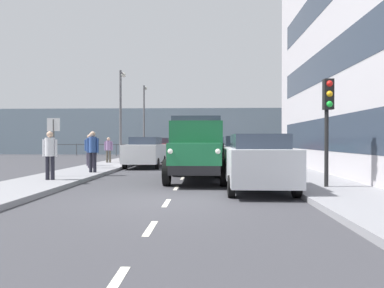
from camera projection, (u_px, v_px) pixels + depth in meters
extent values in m
plane|color=#38383D|center=(186.00, 172.00, 17.66)|extent=(80.00, 80.00, 0.00)
cube|color=gray|center=(284.00, 171.00, 17.47)|extent=(2.51, 37.13, 0.15)
cube|color=gray|center=(91.00, 170.00, 17.86)|extent=(2.51, 37.13, 0.15)
cube|color=silver|center=(114.00, 285.00, 3.84)|extent=(0.12, 1.10, 0.01)
cube|color=silver|center=(150.00, 228.00, 6.32)|extent=(0.12, 1.10, 0.01)
cube|color=silver|center=(167.00, 203.00, 8.86)|extent=(0.12, 1.10, 0.01)
cube|color=silver|center=(176.00, 188.00, 11.69)|extent=(0.12, 1.10, 0.01)
cube|color=silver|center=(182.00, 178.00, 14.62)|extent=(0.12, 1.10, 0.01)
cube|color=silver|center=(186.00, 173.00, 17.17)|extent=(0.12, 1.10, 0.01)
cube|color=silver|center=(189.00, 168.00, 19.92)|extent=(0.12, 1.10, 0.01)
cube|color=silver|center=(191.00, 165.00, 22.71)|extent=(0.12, 1.10, 0.01)
cube|color=silver|center=(193.00, 162.00, 25.52)|extent=(0.12, 1.10, 0.01)
cube|color=silver|center=(194.00, 160.00, 27.86)|extent=(0.12, 1.10, 0.01)
cube|color=silver|center=(195.00, 159.00, 30.19)|extent=(0.12, 1.10, 0.01)
cube|color=silver|center=(196.00, 157.00, 32.88)|extent=(0.12, 1.10, 0.01)
cube|color=#2D3847|center=(347.00, 133.00, 12.95)|extent=(0.08, 18.98, 1.40)
cube|color=#2D3847|center=(347.00, 49.00, 12.92)|extent=(0.08, 18.98, 1.40)
cube|color=gray|center=(198.00, 131.00, 39.18)|extent=(80.00, 0.80, 5.00)
cylinder|color=#4C5156|center=(341.00, 150.00, 35.04)|extent=(0.08, 0.08, 1.20)
cylinder|color=#4C5156|center=(320.00, 150.00, 35.12)|extent=(0.08, 0.08, 1.20)
cylinder|color=#4C5156|center=(299.00, 150.00, 35.20)|extent=(0.08, 0.08, 1.20)
cylinder|color=#4C5156|center=(279.00, 150.00, 35.28)|extent=(0.08, 0.08, 1.20)
cylinder|color=#4C5156|center=(258.00, 150.00, 35.36)|extent=(0.08, 0.08, 1.20)
cylinder|color=#4C5156|center=(237.00, 150.00, 35.44)|extent=(0.08, 0.08, 1.20)
cylinder|color=#4C5156|center=(217.00, 150.00, 35.53)|extent=(0.08, 0.08, 1.20)
cylinder|color=#4C5156|center=(197.00, 150.00, 35.61)|extent=(0.08, 0.08, 1.20)
cylinder|color=#4C5156|center=(176.00, 150.00, 35.69)|extent=(0.08, 0.08, 1.20)
cylinder|color=#4C5156|center=(156.00, 150.00, 35.77)|extent=(0.08, 0.08, 1.20)
cylinder|color=#4C5156|center=(136.00, 150.00, 35.85)|extent=(0.08, 0.08, 1.20)
cylinder|color=#4C5156|center=(116.00, 150.00, 35.93)|extent=(0.08, 0.08, 1.20)
cylinder|color=#4C5156|center=(96.00, 150.00, 36.01)|extent=(0.08, 0.08, 1.20)
cylinder|color=#4C5156|center=(77.00, 150.00, 36.09)|extent=(0.08, 0.08, 1.20)
cylinder|color=#4C5156|center=(57.00, 150.00, 36.17)|extent=(0.08, 0.08, 1.20)
cube|color=#4C5156|center=(197.00, 145.00, 35.60)|extent=(28.00, 0.08, 0.08)
cube|color=black|center=(197.00, 165.00, 13.94)|extent=(1.64, 5.60, 0.30)
cube|color=#196038|center=(195.00, 153.00, 12.08)|extent=(1.72, 1.90, 0.70)
cube|color=silver|center=(194.00, 156.00, 11.19)|extent=(1.16, 0.08, 0.56)
sphere|color=white|center=(218.00, 151.00, 11.16)|extent=(0.20, 0.20, 0.20)
sphere|color=white|center=(170.00, 151.00, 11.22)|extent=(0.20, 0.20, 0.20)
cube|color=#196038|center=(196.00, 137.00, 13.59)|extent=(1.93, 1.34, 1.15)
cube|color=#2D3847|center=(196.00, 124.00, 13.58)|extent=(1.79, 1.23, 0.56)
cube|color=#2D2319|center=(197.00, 157.00, 15.28)|extent=(2.10, 2.80, 0.16)
cube|color=black|center=(221.00, 150.00, 15.23)|extent=(0.08, 2.80, 0.56)
cube|color=black|center=(174.00, 150.00, 15.31)|extent=(0.08, 2.80, 0.56)
cylinder|color=black|center=(224.00, 173.00, 12.22)|extent=(0.24, 0.90, 0.90)
cylinder|color=black|center=(167.00, 172.00, 12.30)|extent=(0.24, 0.90, 0.90)
cylinder|color=black|center=(220.00, 166.00, 15.44)|extent=(0.24, 0.90, 0.90)
cylinder|color=black|center=(175.00, 166.00, 15.51)|extent=(0.24, 0.90, 0.90)
cube|color=#B7BABF|center=(257.00, 165.00, 10.96)|extent=(1.84, 4.07, 1.00)
cube|color=#2D3847|center=(258.00, 141.00, 10.76)|extent=(1.51, 2.24, 0.42)
cylinder|color=black|center=(226.00, 177.00, 12.27)|extent=(0.18, 0.60, 0.60)
cylinder|color=black|center=(278.00, 177.00, 12.20)|extent=(0.18, 0.60, 0.60)
cylinder|color=black|center=(231.00, 186.00, 9.74)|extent=(0.18, 0.60, 0.60)
cylinder|color=black|center=(297.00, 187.00, 9.67)|extent=(0.18, 0.60, 0.60)
cube|color=slate|center=(241.00, 157.00, 16.06)|extent=(1.82, 4.10, 1.00)
cube|color=#2D3847|center=(242.00, 141.00, 15.85)|extent=(1.49, 2.26, 0.42)
cylinder|color=black|center=(221.00, 166.00, 17.37)|extent=(0.18, 0.60, 0.60)
cylinder|color=black|center=(257.00, 166.00, 17.30)|extent=(0.18, 0.60, 0.60)
cylinder|color=black|center=(223.00, 171.00, 14.83)|extent=(0.18, 0.60, 0.60)
cylinder|color=black|center=(265.00, 171.00, 14.76)|extent=(0.18, 0.60, 0.60)
cube|color=#1E6670|center=(233.00, 153.00, 21.04)|extent=(1.71, 4.00, 1.00)
cube|color=#2D3847|center=(233.00, 141.00, 20.83)|extent=(1.40, 2.20, 0.42)
cylinder|color=black|center=(218.00, 160.00, 22.32)|extent=(0.18, 0.60, 0.60)
cylinder|color=black|center=(245.00, 160.00, 22.25)|extent=(0.18, 0.60, 0.60)
cylinder|color=black|center=(220.00, 163.00, 19.84)|extent=(0.18, 0.60, 0.60)
cylinder|color=black|center=(250.00, 163.00, 19.77)|extent=(0.18, 0.60, 0.60)
cube|color=maroon|center=(227.00, 150.00, 26.59)|extent=(1.82, 4.18, 1.00)
cube|color=#2D3847|center=(228.00, 141.00, 26.38)|extent=(1.49, 2.30, 0.42)
cylinder|color=black|center=(215.00, 156.00, 27.92)|extent=(0.18, 0.60, 0.60)
cylinder|color=black|center=(238.00, 156.00, 27.85)|extent=(0.18, 0.60, 0.60)
cylinder|color=black|center=(216.00, 158.00, 25.33)|extent=(0.18, 0.60, 0.60)
cylinder|color=black|center=(241.00, 158.00, 25.26)|extent=(0.18, 0.60, 0.60)
cube|color=white|center=(146.00, 153.00, 20.72)|extent=(1.83, 4.69, 1.00)
cube|color=#2D3847|center=(146.00, 141.00, 20.92)|extent=(1.50, 2.58, 0.42)
cylinder|color=black|center=(157.00, 164.00, 19.24)|extent=(0.18, 0.60, 0.60)
cylinder|color=black|center=(125.00, 164.00, 19.31)|extent=(0.18, 0.60, 0.60)
cylinder|color=black|center=(164.00, 161.00, 22.14)|extent=(0.18, 0.60, 0.60)
cylinder|color=black|center=(135.00, 160.00, 22.21)|extent=(0.18, 0.60, 0.60)
cube|color=#B21E1E|center=(159.00, 150.00, 26.59)|extent=(1.85, 4.12, 1.00)
cube|color=#2D3847|center=(159.00, 141.00, 26.78)|extent=(1.52, 2.27, 0.42)
cylinder|color=black|center=(169.00, 158.00, 25.28)|extent=(0.18, 0.60, 0.60)
cylinder|color=black|center=(144.00, 158.00, 25.35)|extent=(0.18, 0.60, 0.60)
cylinder|color=black|center=(173.00, 156.00, 27.83)|extent=(0.18, 0.60, 0.60)
cylinder|color=black|center=(150.00, 156.00, 27.91)|extent=(0.18, 0.60, 0.60)
cube|color=black|center=(168.00, 148.00, 32.90)|extent=(1.74, 4.16, 1.00)
cube|color=#2D3847|center=(168.00, 141.00, 33.10)|extent=(1.43, 2.29, 0.42)
cylinder|color=black|center=(176.00, 155.00, 31.58)|extent=(0.18, 0.60, 0.60)
cylinder|color=black|center=(157.00, 154.00, 31.65)|extent=(0.18, 0.60, 0.60)
cylinder|color=black|center=(178.00, 153.00, 34.16)|extent=(0.18, 0.60, 0.60)
cylinder|color=black|center=(161.00, 153.00, 34.23)|extent=(0.18, 0.60, 0.60)
cylinder|color=black|center=(53.00, 168.00, 12.73)|extent=(0.14, 0.14, 0.83)
cylinder|color=black|center=(48.00, 168.00, 12.74)|extent=(0.14, 0.14, 0.83)
cylinder|color=silver|center=(50.00, 147.00, 12.73)|extent=(0.34, 0.34, 0.66)
cylinder|color=silver|center=(56.00, 148.00, 12.72)|extent=(0.09, 0.09, 0.60)
cylinder|color=silver|center=(44.00, 148.00, 12.73)|extent=(0.09, 0.09, 0.60)
sphere|color=tan|center=(50.00, 134.00, 12.72)|extent=(0.22, 0.22, 0.22)
cylinder|color=black|center=(95.00, 162.00, 15.70)|extent=(0.14, 0.14, 0.86)
cylinder|color=black|center=(91.00, 162.00, 15.70)|extent=(0.14, 0.14, 0.86)
cylinder|color=#2D4C8C|center=(93.00, 145.00, 15.69)|extent=(0.34, 0.34, 0.68)
cylinder|color=#2D4C8C|center=(98.00, 145.00, 15.68)|extent=(0.09, 0.09, 0.63)
cylinder|color=#2D4C8C|center=(88.00, 145.00, 15.70)|extent=(0.09, 0.09, 0.63)
sphere|color=tan|center=(93.00, 134.00, 15.69)|extent=(0.23, 0.23, 0.23)
cylinder|color=#383342|center=(93.00, 159.00, 18.25)|extent=(0.14, 0.14, 0.85)
cylinder|color=#383342|center=(89.00, 159.00, 18.26)|extent=(0.14, 0.14, 0.85)
cylinder|color=#2D4C8C|center=(91.00, 144.00, 18.25)|extent=(0.34, 0.34, 0.67)
cylinder|color=#2D4C8C|center=(95.00, 145.00, 18.24)|extent=(0.09, 0.09, 0.62)
cylinder|color=#2D4C8C|center=(87.00, 145.00, 18.26)|extent=(0.09, 0.09, 0.62)
sphere|color=tan|center=(91.00, 136.00, 18.24)|extent=(0.23, 0.23, 0.23)
cylinder|color=#383342|center=(91.00, 158.00, 19.89)|extent=(0.14, 0.14, 0.83)
cylinder|color=#383342|center=(88.00, 158.00, 19.89)|extent=(0.14, 0.14, 0.83)
cylinder|color=#2D4C8C|center=(89.00, 145.00, 19.88)|extent=(0.34, 0.34, 0.65)
cylinder|color=#2D4C8C|center=(93.00, 145.00, 19.87)|extent=(0.09, 0.09, 0.60)
cylinder|color=#2D4C8C|center=(85.00, 145.00, 19.89)|extent=(0.09, 0.09, 0.60)
sphere|color=tan|center=(89.00, 137.00, 19.88)|extent=(0.22, 0.22, 0.22)
cylinder|color=#4C473D|center=(110.00, 156.00, 22.66)|extent=(0.14, 0.14, 0.76)
cylinder|color=#4C473D|center=(107.00, 156.00, 22.66)|extent=(0.14, 0.14, 0.76)
cylinder|color=gray|center=(108.00, 146.00, 22.65)|extent=(0.34, 0.34, 0.60)
cylinder|color=gray|center=(112.00, 146.00, 22.64)|extent=(0.09, 0.09, 0.56)
cylinder|color=gray|center=(105.00, 146.00, 22.66)|extent=(0.09, 0.09, 0.56)
sphere|color=tan|center=(108.00, 139.00, 22.65)|extent=(0.21, 0.21, 0.21)
cylinder|color=black|center=(326.00, 133.00, 10.84)|extent=(0.12, 0.12, 3.20)
cube|color=black|center=(328.00, 94.00, 10.69)|extent=(0.28, 0.24, 0.90)
sphere|color=red|center=(330.00, 84.00, 10.57)|extent=(0.18, 0.18, 0.18)
sphere|color=orange|center=(330.00, 94.00, 10.57)|extent=(0.18, 0.18, 0.18)
sphere|color=green|center=(330.00, 104.00, 10.57)|extent=(0.18, 0.18, 0.18)
cylinder|color=#59595B|center=(120.00, 116.00, 24.06)|extent=(0.16, 0.16, 6.05)
cylinder|color=#59595B|center=(122.00, 73.00, 24.48)|extent=(0.10, 0.90, 0.10)
sphere|color=silver|center=(123.00, 75.00, 24.93)|extent=(0.32, 0.32, 0.32)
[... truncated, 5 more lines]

